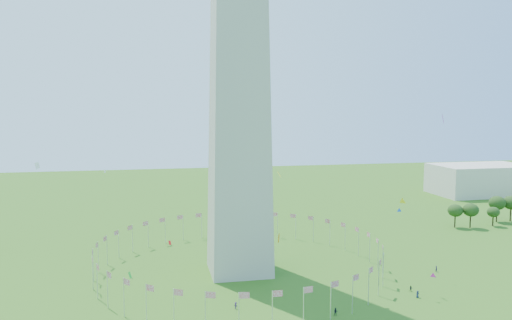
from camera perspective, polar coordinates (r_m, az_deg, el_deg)
The scene contains 4 objects.
flag_ring at distance 145.17m, azimuth -1.91°, elevation -10.89°, with size 80.24×80.24×9.00m.
gov_building_east_a at distance 296.24m, azimuth 24.28°, elevation -2.04°, with size 50.00×30.00×16.00m, color beige.
kites_aloft at distance 117.55m, azimuth 7.28°, elevation -6.75°, with size 109.54×75.33×41.47m.
tree_line_east at distance 225.69m, azimuth 26.76°, elevation -5.34°, with size 53.09×15.85×10.51m.
Camera 1 is at (-23.63, -86.89, 46.65)m, focal length 35.00 mm.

